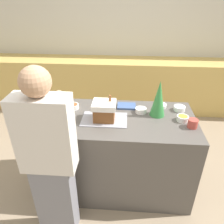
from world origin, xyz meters
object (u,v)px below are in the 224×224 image
Objects in this scene: decorative_tree at (159,99)px; person at (50,161)px; candy_bowl_front_corner at (73,106)px; cookbook at (127,106)px; candy_bowl_beside_tree at (59,105)px; mug at (193,123)px; candy_bowl_center_rear at (183,118)px; candy_bowl_near_tray_right at (179,108)px; candy_bowl_near_tray_left at (161,105)px; gingerbread_house at (104,110)px; candy_bowl_far_right at (141,110)px; baking_tray at (104,119)px.

decorative_tree is 1.15m from person.
cookbook is (0.57, 0.08, -0.02)m from candy_bowl_front_corner.
mug reaches higher than candy_bowl_beside_tree.
candy_bowl_center_rear reaches higher than candy_bowl_near_tray_right.
mug reaches higher than candy_bowl_near_tray_left.
candy_bowl_beside_tree reaches higher than candy_bowl_near_tray_left.
candy_bowl_near_tray_right is at bearing 24.94° from decorative_tree.
gingerbread_house is 0.42m from candy_bowl_front_corner.
gingerbread_house reaches higher than candy_bowl_front_corner.
candy_bowl_center_rear is 0.57× the size of cookbook.
candy_bowl_center_rear is 0.13m from mug.
mug is at bearing -4.97° from gingerbread_house.
cookbook is (-0.15, 0.11, -0.02)m from candy_bowl_far_right.
candy_bowl_far_right is at bearing -36.76° from cookbook.
baking_tray is at bearing -126.60° from cookbook.
decorative_tree reaches higher than candy_bowl_near_tray_left.
mug is at bearing -27.86° from candy_bowl_far_right.
decorative_tree reaches higher than candy_bowl_front_corner.
person is (0.13, -0.75, -0.10)m from candy_bowl_beside_tree.
candy_bowl_beside_tree is 0.72m from cookbook.
candy_bowl_near_tray_left is 0.19m from candy_bowl_near_tray_right.
candy_bowl_beside_tree is 0.09× the size of person.
candy_bowl_far_right is 0.94× the size of candy_bowl_near_tray_left.
candy_bowl_center_rear is 0.32m from candy_bowl_near_tray_left.
gingerbread_house is at bearing -29.74° from candy_bowl_front_corner.
candy_bowl_front_corner is at bearing -171.99° from cookbook.
mug is 0.06× the size of person.
person reaches higher than baking_tray.
person is at bearing -124.33° from baking_tray.
candy_bowl_near_tray_left is 0.08× the size of person.
decorative_tree is 3.20× the size of candy_bowl_far_right.
candy_bowl_far_right is 0.52m from mug.
candy_bowl_near_tray_right is (1.26, 0.04, -0.00)m from candy_bowl_beside_tree.
candy_bowl_beside_tree reaches higher than candy_bowl_front_corner.
candy_bowl_near_tray_left is at bearing 27.82° from baking_tray.
baking_tray is 3.77× the size of candy_bowl_near_tray_right.
candy_bowl_front_corner is (-0.71, 0.03, -0.00)m from candy_bowl_far_right.
person is (-0.73, -0.72, -0.09)m from candy_bowl_far_right.
candy_bowl_beside_tree is at bearing -178.26° from candy_bowl_near_tray_right.
baking_tray is at bearing -154.42° from candy_bowl_far_right.
candy_bowl_near_tray_right is 1.29× the size of mug.
mug is at bearing -57.21° from candy_bowl_near_tray_left.
candy_bowl_near_tray_right is 0.96× the size of candy_bowl_front_corner.
candy_bowl_beside_tree reaches higher than cookbook.
decorative_tree reaches higher than candy_bowl_far_right.
candy_bowl_beside_tree reaches higher than candy_bowl_far_right.
candy_bowl_near_tray_left is at bearing 41.82° from person.
candy_bowl_center_rear is (0.75, 0.04, -0.08)m from gingerbread_house.
cookbook is at bearing 6.15° from candy_bowl_beside_tree.
baking_tray is 1.83× the size of gingerbread_house.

